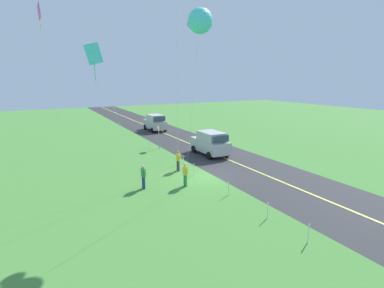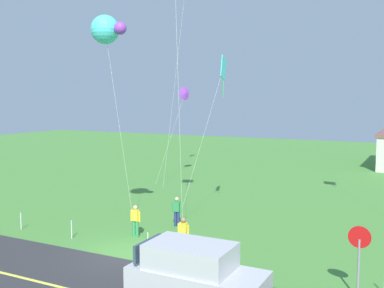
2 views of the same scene
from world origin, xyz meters
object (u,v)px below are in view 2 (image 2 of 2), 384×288
object	(u,v)px
person_adult_near	(135,220)
stop_sign	(359,248)
person_adult_companion	(183,234)
person_child_watcher	(177,210)
car_suv_foreground	(195,277)
kite_yellow_high	(223,71)
kite_red_low	(106,30)
kite_pink_drift	(185,94)

from	to	relation	value
person_adult_near	stop_sign	bearing A→B (deg)	154.09
person_adult_companion	person_child_watcher	world-z (taller)	same
car_suv_foreground	person_child_watcher	size ratio (longest dim) A/B	2.75
person_adult_companion	kite_yellow_high	bearing A→B (deg)	-173.26
car_suv_foreground	person_adult_companion	distance (m)	5.69
stop_sign	kite_red_low	world-z (taller)	kite_red_low
stop_sign	kite_yellow_high	bearing A→B (deg)	138.37
kite_yellow_high	kite_pink_drift	distance (m)	13.43
person_adult_near	kite_yellow_high	world-z (taller)	kite_yellow_high
car_suv_foreground	kite_yellow_high	world-z (taller)	kite_yellow_high
car_suv_foreground	kite_pink_drift	distance (m)	25.13
kite_yellow_high	person_adult_near	bearing A→B (deg)	-118.00
kite_red_low	person_adult_near	bearing A→B (deg)	9.88
car_suv_foreground	kite_red_low	xyz separation A→B (m)	(-7.65, 5.59, 9.03)
person_adult_near	kite_pink_drift	distance (m)	17.68
stop_sign	person_adult_near	xyz separation A→B (m)	(-10.78, 2.44, -0.94)
stop_sign	kite_yellow_high	size ratio (longest dim) A/B	0.28
stop_sign	person_adult_companion	xyz separation A→B (m)	(-7.54, 1.42, -0.94)
car_suv_foreground	kite_pink_drift	xyz separation A→B (m)	(-11.71, 21.38, 6.11)
stop_sign	kite_yellow_high	distance (m)	12.79
kite_pink_drift	stop_sign	bearing A→B (deg)	-47.93
person_adult_companion	person_child_watcher	bearing A→B (deg)	-146.93
car_suv_foreground	kite_yellow_high	bearing A→B (deg)	108.96
kite_red_low	kite_yellow_high	distance (m)	6.71
car_suv_foreground	stop_sign	bearing A→B (deg)	36.84
stop_sign	kite_red_low	distance (m)	14.94
person_child_watcher	kite_red_low	bearing A→B (deg)	-85.65
car_suv_foreground	kite_red_low	distance (m)	13.08
car_suv_foreground	kite_red_low	bearing A→B (deg)	143.82
person_adult_near	person_child_watcher	distance (m)	2.76
stop_sign	kite_pink_drift	size ratio (longest dim) A/B	0.33
person_adult_companion	kite_red_low	xyz separation A→B (m)	(-4.64, 0.77, 9.32)
person_adult_companion	stop_sign	bearing A→B (deg)	79.61
kite_yellow_high	car_suv_foreground	bearing A→B (deg)	-71.04
person_child_watcher	kite_pink_drift	distance (m)	15.78
person_child_watcher	kite_pink_drift	xyz separation A→B (m)	(-6.37, 12.94, 6.40)
kite_red_low	car_suv_foreground	bearing A→B (deg)	-36.18
kite_pink_drift	person_child_watcher	bearing A→B (deg)	-63.80
person_adult_near	person_child_watcher	world-z (taller)	same
car_suv_foreground	person_adult_companion	bearing A→B (deg)	121.99
person_adult_companion	kite_red_low	size ratio (longest dim) A/B	0.15
person_adult_near	person_child_watcher	size ratio (longest dim) A/B	1.00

